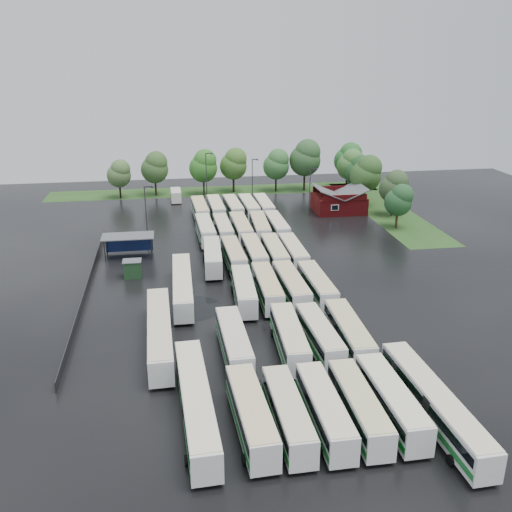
{
  "coord_description": "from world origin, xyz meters",
  "views": [
    {
      "loc": [
        -10.29,
        -66.89,
        31.5
      ],
      "look_at": [
        2.0,
        12.0,
        2.5
      ],
      "focal_mm": 40.0,
      "sensor_mm": 36.0,
      "label": 1
    }
  ],
  "objects": [
    {
      "name": "bus_r2c1",
      "position": [
        -1.32,
        0.94,
        1.82
      ],
      "size": [
        3.07,
        11.99,
        3.31
      ],
      "rotation": [
        0.0,
        0.0,
        -0.05
      ],
      "color": "silver",
      "rests_on": "ground"
    },
    {
      "name": "tree_east_1",
      "position": [
        33.79,
        38.04,
        6.03
      ],
      "size": [
        5.66,
        5.66,
        9.38
      ],
      "color": "#341D12",
      "rests_on": "ground"
    },
    {
      "name": "tree_north_4",
      "position": [
        14.71,
        62.18,
        6.48
      ],
      "size": [
        6.08,
        6.08,
        10.07
      ],
      "color": "black",
      "rests_on": "ground"
    },
    {
      "name": "tree_north_0",
      "position": [
        -21.01,
        61.14,
        5.65
      ],
      "size": [
        5.31,
        5.31,
        8.79
      ],
      "color": "black",
      "rests_on": "ground"
    },
    {
      "name": "tree_east_3",
      "position": [
        31.25,
        51.96,
        6.37
      ],
      "size": [
        5.98,
        5.98,
        9.91
      ],
      "color": "black",
      "rests_on": "ground"
    },
    {
      "name": "bus_r5c0",
      "position": [
        -4.51,
        41.74,
        1.83
      ],
      "size": [
        3.0,
        12.05,
        3.33
      ],
      "rotation": [
        0.0,
        0.0,
        0.04
      ],
      "color": "silver",
      "rests_on": "ground"
    },
    {
      "name": "bus_r0c0",
      "position": [
        -4.32,
        -25.81,
        1.86
      ],
      "size": [
        3.16,
        12.29,
        3.39
      ],
      "rotation": [
        0.0,
        0.0,
        0.05
      ],
      "color": "silver",
      "rests_on": "ground"
    },
    {
      "name": "tree_north_1",
      "position": [
        -13.14,
        62.47,
        6.55
      ],
      "size": [
        6.15,
        6.15,
        10.18
      ],
      "color": "black",
      "rests_on": "ground"
    },
    {
      "name": "bus_r5c2",
      "position": [
        2.11,
        42.23,
        1.82
      ],
      "size": [
        3.05,
        12.02,
        3.32
      ],
      "rotation": [
        0.0,
        0.0,
        0.04
      ],
      "color": "silver",
      "rests_on": "ground"
    },
    {
      "name": "tree_north_5",
      "position": [
        21.59,
        62.29,
        7.79
      ],
      "size": [
        7.31,
        7.31,
        12.11
      ],
      "color": "black",
      "rests_on": "ground"
    },
    {
      "name": "lamp_post_ne",
      "position": [
        17.51,
        41.18,
        5.55
      ],
      "size": [
        1.47,
        0.29,
        9.56
      ],
      "color": "#2D2D30",
      "rests_on": "ground"
    },
    {
      "name": "ground",
      "position": [
        0.0,
        0.0,
        0.0
      ],
      "size": [
        160.0,
        160.0,
        0.0
      ],
      "primitive_type": "plane",
      "color": "black",
      "rests_on": "ground"
    },
    {
      "name": "lamp_post_nw",
      "position": [
        -14.08,
        24.61,
        6.29
      ],
      "size": [
        1.67,
        0.32,
        10.83
      ],
      "color": "#2D2D30",
      "rests_on": "ground"
    },
    {
      "name": "tree_east_4",
      "position": [
        31.63,
        59.46,
        6.5
      ],
      "size": [
        6.1,
        6.1,
        10.1
      ],
      "color": "black",
      "rests_on": "ground"
    },
    {
      "name": "grass_strip_east",
      "position": [
        34.0,
        42.8,
        0.01
      ],
      "size": [
        10.0,
        50.0,
        0.01
      ],
      "primitive_type": "cube",
      "color": "#244918",
      "rests_on": "ground"
    },
    {
      "name": "artic_bus_west_b",
      "position": [
        -9.21,
        4.0,
        1.82
      ],
      "size": [
        2.76,
        17.73,
        3.28
      ],
      "rotation": [
        0.0,
        0.0,
        -0.01
      ],
      "color": "silver",
      "rests_on": "ground"
    },
    {
      "name": "bus_r4c1",
      "position": [
        -1.29,
        28.42,
        1.78
      ],
      "size": [
        2.67,
        11.65,
        3.23
      ],
      "rotation": [
        0.0,
        0.0,
        0.02
      ],
      "color": "silver",
      "rests_on": "ground"
    },
    {
      "name": "bus_r5c3",
      "position": [
        5.25,
        42.05,
        1.84
      ],
      "size": [
        2.93,
        12.07,
        3.34
      ],
      "rotation": [
        0.0,
        0.0,
        0.03
      ],
      "color": "silver",
      "rests_on": "ground"
    },
    {
      "name": "bus_r1c4",
      "position": [
        8.58,
        -12.7,
        1.88
      ],
      "size": [
        2.87,
        12.33,
        3.42
      ],
      "rotation": [
        0.0,
        0.0,
        -0.02
      ],
      "color": "silver",
      "rests_on": "ground"
    },
    {
      "name": "bus_r3c3",
      "position": [
        5.33,
        14.67,
        1.83
      ],
      "size": [
        2.57,
        11.94,
        3.32
      ],
      "rotation": [
        0.0,
        0.0,
        -0.0
      ],
      "color": "silver",
      "rests_on": "ground"
    },
    {
      "name": "bus_r0c1",
      "position": [
        -1.12,
        -26.07,
        1.79
      ],
      "size": [
        2.67,
        11.7,
        3.25
      ],
      "rotation": [
        0.0,
        0.0,
        0.02
      ],
      "color": "silver",
      "rests_on": "ground"
    },
    {
      "name": "bus_r3c2",
      "position": [
        2.19,
        15.11,
        1.82
      ],
      "size": [
        2.7,
        11.95,
        3.32
      ],
      "rotation": [
        0.0,
        0.0,
        0.01
      ],
      "color": "silver",
      "rests_on": "ground"
    },
    {
      "name": "wash_shed",
      "position": [
        -17.2,
        22.02,
        2.99
      ],
      "size": [
        8.2,
        4.2,
        3.58
      ],
      "color": "#2D2D30",
      "rests_on": "ground"
    },
    {
      "name": "tree_north_3",
      "position": [
        4.86,
        63.18,
        6.69
      ],
      "size": [
        6.28,
        6.28,
        10.41
      ],
      "color": "black",
      "rests_on": "ground"
    },
    {
      "name": "bus_r1c3",
      "position": [
        5.25,
        -12.6,
        1.79
      ],
      "size": [
        2.94,
        11.79,
        3.26
      ],
      "rotation": [
        0.0,
        0.0,
        0.04
      ],
      "color": "silver",
      "rests_on": "ground"
    },
    {
      "name": "tree_east_0",
      "position": [
        31.53,
        29.85,
        5.45
      ],
      "size": [
        5.16,
        5.12,
        8.48
      ],
      "color": "#3B2A16",
      "rests_on": "ground"
    },
    {
      "name": "bus_r3c4",
      "position": [
        8.26,
        14.53,
        1.81
      ],
      "size": [
        2.56,
        11.82,
        3.29
      ],
      "rotation": [
        0.0,
        0.0,
        0.0
      ],
      "color": "silver",
      "rests_on": "ground"
    },
    {
      "name": "bus_r2c2",
      "position": [
        1.85,
        1.39,
        1.85
      ],
      "size": [
        2.68,
        12.12,
        3.37
      ],
      "rotation": [
        0.0,
        0.0,
        -0.01
      ],
      "color": "silver",
      "rests_on": "ground"
    },
    {
      "name": "bus_r1c0",
      "position": [
        -4.27,
        -12.74,
        1.86
      ],
      "size": [
        2.89,
        12.24,
        3.39
      ],
      "rotation": [
        0.0,
        0.0,
        0.02
      ],
      "color": "silver",
      "rests_on": "ground"
    },
    {
      "name": "lamp_post_back_e",
      "position": [
        7.82,
        53.8,
        5.44
      ],
      "size": [
        1.44,
        0.28,
        9.37
      ],
      "color": "#2D2D30",
      "rests_on": "ground"
    },
    {
      "name": "bus_r5c1",
      "position": [
        -1.32,
        42.23,
        1.84
      ],
      "size": [
        2.86,
        12.08,
        3.35
      ],
      "rotation": [
        0.0,
        0.0,
        0.03
      ],
      "color": "silver",
      "rests_on": "ground"
    },
    {
      "name": "bus_r0c2",
      "position": [
        2.14,
        -26.11,
        1.81
      ],
      "size": [
        2.62,
        11.83,
        3.29
      ],
      "rotation": [
        0.0,
        0.0,
        0.01
      ],
      "color": "silver",
      "rests_on": "ground"
    },
    {
      "name": "tree_east_2",
      "position": [
        30.96,
        46.54,
        7.02
      ],
      "size": [
        6.59,
        6.59,
        10.92
      ],
      "color": "black",
      "rests_on": "ground"
    },
    {
      "name": "bus_r1c2",
      "position": [
        1.84,
        -12.65,
        1.86
      ],
      "size": [
        3.04,
        12.26,
        3.39
      ],
      "rotation": [
        0.0,
        0.0,
        -0.04
      ],
      "color": "silver",
      "rests_on": "ground"
    },
    {
      "name": "artic_bus_west_a",
      "position": [
        -8.92,
        -23.28,
        1.86
      ],
      "size": [
        3.27,
        18.18,
        3.36
      ],
      "rotation": [
        0.0,
        0.0,
        0.04
      ],
      "color": "silver",
      "rests_on": "ground"
    },
    {
      "name": "puddle_0",
      "position": [
        -1.11,
        -20.03,
        0.0
      ],
      "size": [
        5.25,
        5.25,
        0.01
      ],
      "primitive_type": "cylinder",
      "color": "black",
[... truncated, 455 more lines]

